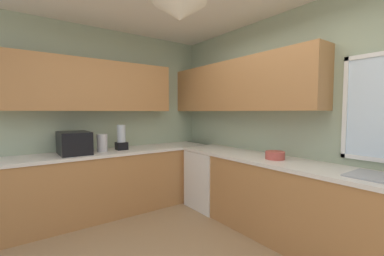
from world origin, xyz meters
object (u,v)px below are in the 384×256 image
Objects in this scene: blender_appliance at (121,139)px; kettle at (102,143)px; microwave at (74,143)px; bowl at (275,155)px; dishwasher at (211,179)px.

kettle is at bearing -85.91° from blender_appliance.
bowl is at bearing 45.85° from microwave.
blender_appliance reaches higher than bowl.
bowl is at bearing 40.03° from kettle.
kettle is (-0.64, -1.43, 0.59)m from dishwasher.
kettle is 0.68× the size of blender_appliance.
bowl is (1.75, 1.81, -0.10)m from microwave.
kettle is at bearing -139.97° from bowl.
dishwasher is 1.67m from kettle.
microwave is at bearing -110.38° from dishwasher.
dishwasher is 3.47× the size of kettle.
microwave is 2.52m from bowl.
kettle is at bearing 86.73° from microwave.
bowl is (1.73, 1.46, -0.08)m from kettle.
dishwasher is 1.76× the size of microwave.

